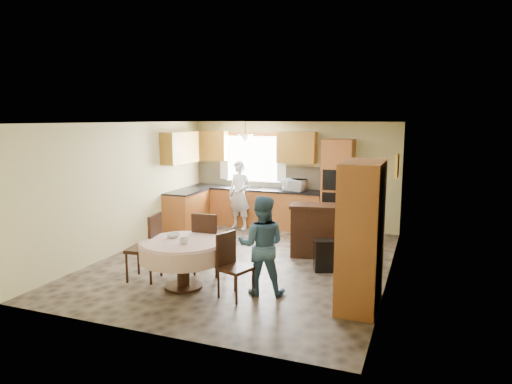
{
  "coord_description": "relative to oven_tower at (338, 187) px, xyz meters",
  "views": [
    {
      "loc": [
        3.02,
        -7.38,
        2.57
      ],
      "look_at": [
        0.1,
        0.3,
        1.24
      ],
      "focal_mm": 32.0,
      "sensor_mm": 36.0,
      "label": 1
    }
  ],
  "objects": [
    {
      "name": "cup_table",
      "position": [
        -1.44,
        -4.35,
        -0.27
      ],
      "size": [
        0.15,
        0.15,
        0.09
      ],
      "primitive_type": "imported",
      "rotation": [
        0.0,
        0.0,
        0.42
      ],
      "color": "#B2B2B2",
      "rests_on": "dining_table"
    },
    {
      "name": "cupboard",
      "position": [
        1.07,
        -3.94,
        -0.05
      ],
      "size": [
        0.53,
        1.05,
        2.01
      ],
      "primitive_type": "cube",
      "color": "#BA6731",
      "rests_on": "floor"
    },
    {
      "name": "oven_upper",
      "position": [
        0.0,
        -0.31,
        0.19
      ],
      "size": [
        0.56,
        0.01,
        0.45
      ],
      "primitive_type": "cube",
      "color": "black",
      "rests_on": "oven_tower"
    },
    {
      "name": "space_heater",
      "position": [
        0.32,
        -2.65,
        -0.79
      ],
      "size": [
        0.46,
        0.4,
        0.54
      ],
      "primitive_type": "cube",
      "rotation": [
        0.0,
        0.0,
        0.37
      ],
      "color": "black",
      "rests_on": "floor"
    },
    {
      "name": "bowl_sideboard",
      "position": [
        -0.16,
        -1.85,
        -0.1
      ],
      "size": [
        0.3,
        0.3,
        0.06
      ],
      "primitive_type": "imported",
      "rotation": [
        0.0,
        0.0,
        -0.34
      ],
      "color": "#B2B2B2",
      "rests_on": "sideboard"
    },
    {
      "name": "wall_left",
      "position": [
        -3.65,
        -2.69,
        0.19
      ],
      "size": [
        0.02,
        6.0,
        2.5
      ],
      "primitive_type": "cube",
      "color": "#C2B87C",
      "rests_on": "floor"
    },
    {
      "name": "wall_back",
      "position": [
        -1.15,
        0.31,
        0.19
      ],
      "size": [
        5.0,
        0.02,
        2.5
      ],
      "primitive_type": "cube",
      "color": "#C2B87C",
      "rests_on": "floor"
    },
    {
      "name": "curtain_left",
      "position": [
        -2.9,
        0.24,
        0.59
      ],
      "size": [
        0.22,
        0.02,
        1.15
      ],
      "primitive_type": "cube",
      "color": "white",
      "rests_on": "wall_back"
    },
    {
      "name": "window",
      "position": [
        -2.15,
        0.29,
        0.54
      ],
      "size": [
        1.4,
        0.03,
        1.1
      ],
      "primitive_type": "cube",
      "color": "white",
      "rests_on": "wall_back"
    },
    {
      "name": "pendant",
      "position": [
        -2.15,
        -0.19,
        1.06
      ],
      "size": [
        0.36,
        0.36,
        0.18
      ],
      "primitive_type": "cone",
      "rotation": [
        3.14,
        0.0,
        0.0
      ],
      "color": "beige",
      "rests_on": "ceiling"
    },
    {
      "name": "oven_lower",
      "position": [
        0.0,
        -0.31,
        -0.31
      ],
      "size": [
        0.56,
        0.01,
        0.45
      ],
      "primitive_type": "cube",
      "color": "black",
      "rests_on": "oven_tower"
    },
    {
      "name": "wall_right",
      "position": [
        1.35,
        -2.69,
        0.19
      ],
      "size": [
        0.02,
        6.0,
        2.5
      ],
      "primitive_type": "cube",
      "color": "#C2B87C",
      "rests_on": "floor"
    },
    {
      "name": "counter_left",
      "position": [
        -3.35,
        -0.89,
        -0.16
      ],
      "size": [
        0.64,
        1.2,
        0.04
      ],
      "primitive_type": "cube",
      "color": "black",
      "rests_on": "base_cab_left"
    },
    {
      "name": "wall_front",
      "position": [
        -1.15,
        -5.69,
        0.19
      ],
      "size": [
        5.0,
        0.02,
        2.5
      ],
      "primitive_type": "cube",
      "color": "#C2B87C",
      "rests_on": "floor"
    },
    {
      "name": "wall_cab_right",
      "position": [
        -1.0,
        0.15,
        0.85
      ],
      "size": [
        0.9,
        0.33,
        0.72
      ],
      "primitive_type": "cube",
      "color": "#BB882E",
      "rests_on": "wall_back"
    },
    {
      "name": "base_cab_back",
      "position": [
        -2.0,
        0.01,
        -0.62
      ],
      "size": [
        3.3,
        0.6,
        0.88
      ],
      "primitive_type": "cube",
      "color": "#BA6731",
      "rests_on": "floor"
    },
    {
      "name": "bottle_sideboard",
      "position": [
        0.53,
        -1.85,
        0.02
      ],
      "size": [
        0.13,
        0.13,
        0.3
      ],
      "primitive_type": "imported",
      "rotation": [
        0.0,
        0.0,
        -0.1
      ],
      "color": "silver",
      "rests_on": "sideboard"
    },
    {
      "name": "person_dining",
      "position": [
        -0.35,
        -4.0,
        -0.32
      ],
      "size": [
        0.83,
        0.71,
        1.47
      ],
      "primitive_type": "imported",
      "rotation": [
        0.0,
        0.0,
        3.39
      ],
      "color": "#3C6183",
      "rests_on": "floor"
    },
    {
      "name": "microwave",
      "position": [
        -0.99,
        -0.04,
        -0.0
      ],
      "size": [
        0.55,
        0.43,
        0.27
      ],
      "primitive_type": "imported",
      "rotation": [
        0.0,
        0.0,
        -0.2
      ],
      "color": "silver",
      "rests_on": "counter_back"
    },
    {
      "name": "counter_back",
      "position": [
        -2.0,
        0.01,
        -0.16
      ],
      "size": [
        3.3,
        0.64,
        0.04
      ],
      "primitive_type": "cube",
      "color": "black",
      "rests_on": "base_cab_back"
    },
    {
      "name": "framed_picture",
      "position": [
        1.32,
        -1.17,
        0.64
      ],
      "size": [
        0.06,
        0.52,
        0.43
      ],
      "color": "gold",
      "rests_on": "wall_right"
    },
    {
      "name": "wall_cab_side",
      "position": [
        -3.48,
        -0.89,
        0.85
      ],
      "size": [
        0.33,
        1.2,
        0.72
      ],
      "primitive_type": "cube",
      "color": "#BB882E",
      "rests_on": "wall_left"
    },
    {
      "name": "chair_right",
      "position": [
        -0.71,
        -4.27,
        -0.54
      ],
      "size": [
        0.52,
        0.52,
        0.94
      ],
      "rotation": [
        0.0,
        0.0,
        1.24
      ],
      "color": "#341C0E",
      "rests_on": "floor"
    },
    {
      "name": "backsplash",
      "position": [
        -2.0,
        0.3,
        0.12
      ],
      "size": [
        3.3,
        0.02,
        0.55
      ],
      "primitive_type": "cube",
      "color": "tan",
      "rests_on": "wall_back"
    },
    {
      "name": "bowl_table",
      "position": [
        -1.78,
        -4.09,
        -0.29
      ],
      "size": [
        0.23,
        0.23,
        0.06
      ],
      "primitive_type": "imported",
      "rotation": [
        0.0,
        0.0,
        0.18
      ],
      "color": "#B2B2B2",
      "rests_on": "dining_table"
    },
    {
      "name": "sideboard",
      "position": [
        0.12,
        -1.85,
        -0.6
      ],
      "size": [
        1.37,
        0.75,
        0.93
      ],
      "primitive_type": "cube",
      "rotation": [
        0.0,
        0.0,
        0.17
      ],
      "color": "#341C0E",
      "rests_on": "floor"
    },
    {
      "name": "ceiling",
      "position": [
        -1.15,
        -2.69,
        1.44
      ],
      "size": [
        5.0,
        6.0,
        0.01
      ],
      "primitive_type": "cube",
      "color": "white",
      "rests_on": "wall_back"
    },
    {
      "name": "chair_left",
      "position": [
        -2.23,
        -4.1,
        -0.46
      ],
      "size": [
        0.54,
        0.54,
        1.08
      ],
      "rotation": [
        0.0,
        0.0,
        -1.41
      ],
      "color": "#341C0E",
      "rests_on": "floor"
    },
    {
      "name": "chair_back",
      "position": [
        -1.47,
        -3.54,
        -0.48
      ],
      "size": [
        0.47,
        0.47,
        1.05
      ],
      "rotation": [
        0.0,
        0.0,
        3.18
      ],
      "color": "#341C0E",
      "rests_on": "floor"
    },
    {
      "name": "wall_cab_left",
      "position": [
        -3.2,
        0.15,
        0.85
      ],
      "size": [
        0.85,
        0.33,
        0.72
      ],
      "primitive_type": "cube",
      "color": "#BB882E",
      "rests_on": "wall_back"
    },
    {
      "name": "curtain_right",
      "position": [
        -1.4,
        0.24,
        0.59
      ],
      "size": [
        0.22,
        0.02,
        1.15
      ],
      "primitive_type": "cube",
      "color": "white",
      "rests_on": "wall_back"
    },
    {
      "name": "person_sink",
      "position": [
        -2.22,
        -0.39,
        -0.25
      ],
      "size": [
        0.66,
        0.5,
        1.61
      ],
      "primitive_type": "imported",
      "rotation": [
        0.0,
        0.0,
        -0.21
      ],
      "color": "silver",
      "rests_on": "floor"
    },
    {
      "name": "base_cab_left",
      "position": [
        -3.35,
        -0.89,
        -0.62
      ],
      "size": [
        0.6,
        1.2,
        0.88
      ],
      "primitive_type": "cube",
      "color": "#BA6731",
      "rests_on": "floor"
    },
    {
      "name": "oven_tower",
      "position": [
        0.0,
        0.0,
        0.0
      ],
      "size": [
        0.66,
        0.62,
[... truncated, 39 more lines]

